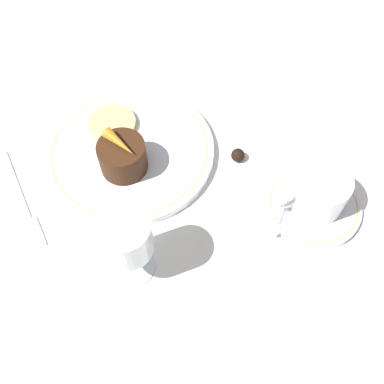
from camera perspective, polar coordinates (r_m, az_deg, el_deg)
name	(u,v)px	position (r m, az deg, el deg)	size (l,w,h in m)	color
ground_plane	(144,174)	(0.69, -6.06, 2.29)	(3.00, 3.00, 0.00)	white
dinner_plate	(130,151)	(0.71, -7.84, 5.20)	(0.26, 0.26, 0.01)	white
saucer	(313,205)	(0.67, 15.09, -1.62)	(0.14, 0.14, 0.01)	white
coffee_cup	(319,191)	(0.65, 15.88, 0.15)	(0.10, 0.08, 0.06)	white
spoon	(282,209)	(0.65, 11.41, -2.19)	(0.09, 0.09, 0.00)	silver
wine_glass	(126,239)	(0.54, -8.41, -5.97)	(0.07, 0.07, 0.12)	silver
fork	(25,208)	(0.70, -20.49, -1.91)	(0.04, 0.19, 0.01)	silver
dessert_cake	(123,157)	(0.66, -8.80, 4.44)	(0.07, 0.07, 0.05)	#381E0F
carrot_garnish	(120,143)	(0.64, -9.19, 6.18)	(0.04, 0.06, 0.02)	orange
pineapple_slice	(112,124)	(0.73, -10.13, 8.54)	(0.08, 0.08, 0.01)	#EFE075
chocolate_truffle	(238,155)	(0.70, 5.84, 4.68)	(0.02, 0.02, 0.02)	black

